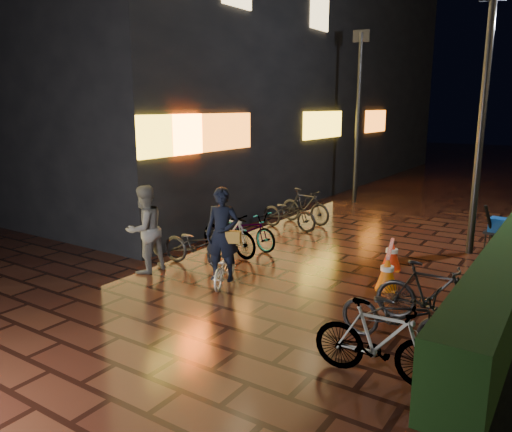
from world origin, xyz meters
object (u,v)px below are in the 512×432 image
Objects in this scene: cyclist at (223,249)px; cart_assembly at (499,227)px; bystander_person at (145,229)px; traffic_barrier at (389,263)px.

cart_assembly is at bearing 53.38° from cyclist.
bystander_person reaches higher than traffic_barrier.
cart_assembly is (5.60, 5.43, -0.31)m from bystander_person.
bystander_person reaches higher than cart_assembly.
cyclist is 6.46m from cart_assembly.
traffic_barrier is at bearing 122.06° from bystander_person.
bystander_person is 1.77m from cyclist.
cart_assembly reaches higher than traffic_barrier.
traffic_barrier is 3.49m from cart_assembly.
traffic_barrier is at bearing 39.58° from cyclist.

